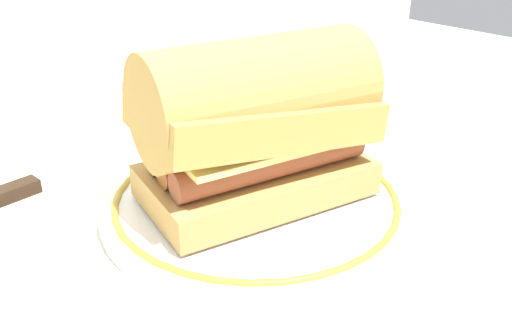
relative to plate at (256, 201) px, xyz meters
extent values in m
plane|color=beige|center=(-0.02, 0.02, -0.01)|extent=(1.50, 1.50, 0.00)
cylinder|color=white|center=(0.00, 0.00, 0.00)|extent=(0.25, 0.25, 0.01)
torus|color=#B29333|center=(0.00, 0.00, 0.00)|extent=(0.23, 0.23, 0.01)
cube|color=tan|center=(0.00, 0.00, 0.02)|extent=(0.19, 0.14, 0.03)
cylinder|color=#964A31|center=(-0.01, -0.02, 0.04)|extent=(0.16, 0.06, 0.02)
cylinder|color=#954E23|center=(0.00, 0.00, 0.04)|extent=(0.16, 0.06, 0.02)
cylinder|color=brown|center=(0.01, 0.02, 0.04)|extent=(0.16, 0.06, 0.02)
cube|color=#EAD67A|center=(0.00, 0.00, 0.06)|extent=(0.16, 0.12, 0.01)
cube|color=tan|center=(0.00, 0.00, 0.08)|extent=(0.19, 0.14, 0.05)
cylinder|color=tan|center=(0.00, 0.00, 0.09)|extent=(0.19, 0.12, 0.08)
cylinder|color=silver|center=(0.11, 0.23, 0.04)|extent=(0.06, 0.06, 0.09)
cylinder|color=gold|center=(0.11, 0.23, 0.02)|extent=(0.05, 0.05, 0.05)
cube|color=black|center=(-0.14, 0.15, 0.00)|extent=(0.06, 0.02, 0.01)
camera|label=1|loc=(-0.27, -0.29, 0.23)|focal=39.48mm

